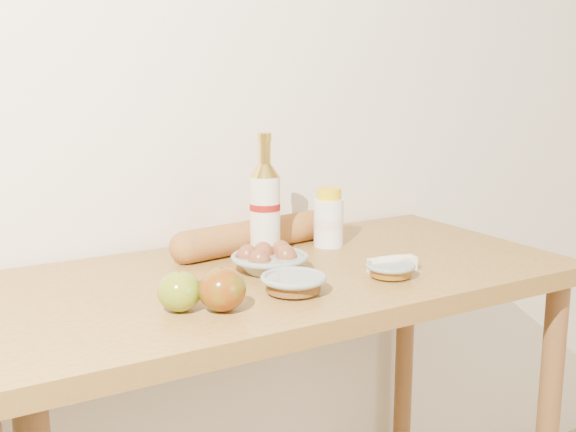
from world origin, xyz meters
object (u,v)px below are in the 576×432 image
object	(u,v)px
baguette	(253,235)
table	(281,327)
bourbon_bottle	(265,207)
egg_bowl	(269,260)
cream_bottle	(329,219)

from	to	relation	value
baguette	table	bearing A→B (deg)	-107.29
bourbon_bottle	egg_bowl	distance (m)	0.14
table	egg_bowl	world-z (taller)	egg_bowl
table	bourbon_bottle	distance (m)	0.26
egg_bowl	baguette	distance (m)	0.17
table	bourbon_bottle	xyz separation A→B (m)	(0.03, 0.11, 0.23)
table	baguette	xyz separation A→B (m)	(0.03, 0.17, 0.16)
cream_bottle	baguette	size ratio (longest dim) A/B	0.32
table	baguette	bearing A→B (deg)	80.71
egg_bowl	bourbon_bottle	bearing A→B (deg)	64.97
cream_bottle	table	bearing A→B (deg)	-162.64
bourbon_bottle	egg_bowl	size ratio (longest dim) A/B	1.63
table	egg_bowl	bearing A→B (deg)	161.48
bourbon_bottle	egg_bowl	xyz separation A→B (m)	(-0.05, -0.10, -0.09)
baguette	bourbon_bottle	bearing A→B (deg)	-100.62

